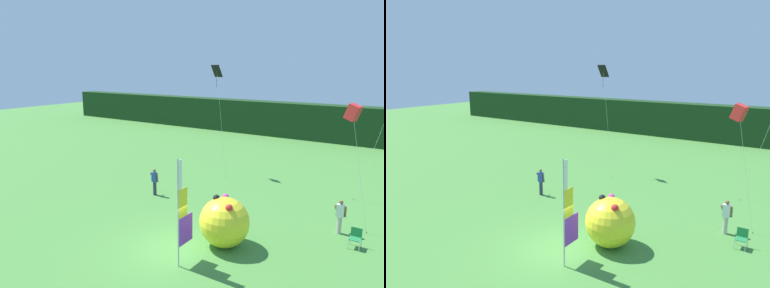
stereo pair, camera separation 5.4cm
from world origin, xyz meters
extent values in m
plane|color=#478438|center=(0.00, 0.00, 0.00)|extent=(120.00, 120.00, 0.00)
cube|color=#193819|center=(0.00, 28.68, 1.99)|extent=(80.00, 2.40, 3.98)
cylinder|color=#B7B7BC|center=(1.01, -1.06, 2.29)|extent=(0.06, 0.06, 4.58)
cube|color=purple|center=(1.01, -0.55, 1.43)|extent=(0.02, 0.97, 1.22)
cube|color=yellow|center=(1.01, -0.73, 2.65)|extent=(0.02, 0.60, 1.22)
cube|color=white|center=(1.01, -0.92, 3.87)|extent=(0.02, 0.23, 1.22)
cylinder|color=#B7B2A3|center=(5.72, 5.79, 0.44)|extent=(0.22, 0.22, 0.87)
cube|color=white|center=(5.72, 5.79, 1.19)|extent=(0.36, 0.20, 0.63)
sphere|color=brown|center=(5.72, 5.79, 1.62)|extent=(0.20, 0.20, 0.20)
cylinder|color=brown|center=(5.49, 5.85, 1.27)|extent=(0.09, 0.48, 0.42)
cylinder|color=brown|center=(5.95, 5.80, 1.18)|extent=(0.09, 0.14, 0.56)
cylinder|color=#2D334C|center=(-5.25, 4.85, 0.44)|extent=(0.22, 0.22, 0.88)
cube|color=#284CA8|center=(-5.25, 4.85, 1.18)|extent=(0.36, 0.20, 0.61)
sphere|color=brown|center=(-5.25, 4.85, 1.60)|extent=(0.20, 0.20, 0.20)
cylinder|color=brown|center=(-5.48, 4.91, 1.26)|extent=(0.09, 0.48, 0.42)
cylinder|color=brown|center=(-5.02, 4.86, 1.16)|extent=(0.09, 0.14, 0.56)
sphere|color=yellow|center=(1.67, 1.53, 1.14)|extent=(2.29, 2.29, 2.29)
sphere|color=black|center=(1.24, 1.52, 2.20)|extent=(0.32, 0.32, 0.32)
sphere|color=red|center=(2.14, 1.08, 2.09)|extent=(0.32, 0.32, 0.32)
sphere|color=#DB33A8|center=(1.40, 2.09, 2.10)|extent=(0.32, 0.32, 0.32)
cylinder|color=#BCBCC1|center=(6.41, 4.42, 0.21)|extent=(0.03, 0.03, 0.42)
cylinder|color=#BCBCC1|center=(6.89, 4.42, 0.21)|extent=(0.03, 0.03, 0.42)
cylinder|color=#BCBCC1|center=(6.41, 4.90, 0.21)|extent=(0.03, 0.03, 0.42)
cylinder|color=#BCBCC1|center=(6.89, 4.90, 0.21)|extent=(0.03, 0.03, 0.42)
cube|color=#237F42|center=(6.65, 4.66, 0.43)|extent=(0.48, 0.48, 0.03)
cube|color=#237F42|center=(6.65, 4.90, 0.67)|extent=(0.48, 0.03, 0.44)
cylinder|color=brown|center=(5.41, 11.05, 0.04)|extent=(0.03, 0.03, 0.08)
cylinder|color=brown|center=(-3.21, 10.46, 0.04)|extent=(0.03, 0.03, 0.08)
cylinder|color=silver|center=(-4.07, 11.17, 3.86)|extent=(1.74, 1.43, 7.71)
cube|color=black|center=(-4.93, 11.87, 7.71)|extent=(0.79, 0.62, 0.90)
cylinder|color=black|center=(-4.93, 11.87, 6.84)|extent=(0.02, 0.02, 0.70)
cylinder|color=brown|center=(6.85, 6.57, 0.04)|extent=(0.03, 0.03, 0.08)
cylinder|color=silver|center=(6.30, 6.52, 2.95)|extent=(1.12, 0.12, 5.91)
cube|color=red|center=(5.75, 6.47, 5.91)|extent=(0.81, 0.65, 0.86)
camera|label=1|loc=(8.99, -11.76, 8.01)|focal=33.59mm
camera|label=2|loc=(9.04, -11.73, 8.01)|focal=33.59mm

